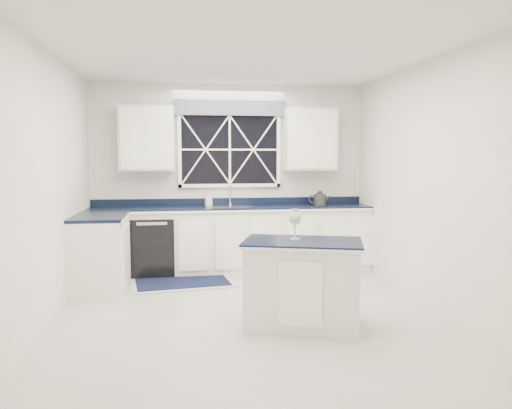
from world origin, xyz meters
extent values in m
plane|color=#AFAFAA|center=(0.00, 0.00, 0.00)|extent=(4.50, 4.50, 0.00)
cube|color=white|center=(0.00, 2.25, 1.35)|extent=(4.00, 0.10, 2.70)
cube|color=white|center=(0.00, 1.95, 0.45)|extent=(3.98, 0.60, 0.90)
cube|color=white|center=(-1.70, 1.15, 0.45)|extent=(0.60, 1.00, 0.90)
cube|color=black|center=(0.00, 1.95, 0.92)|extent=(3.98, 0.64, 0.04)
cube|color=black|center=(-1.10, 1.95, 0.41)|extent=(0.60, 0.58, 0.82)
cube|color=black|center=(0.00, 2.22, 1.75)|extent=(1.40, 0.02, 1.00)
cube|color=slate|center=(0.00, 2.16, 2.35)|extent=(1.65, 0.04, 0.22)
cube|color=white|center=(-1.18, 2.08, 1.90)|extent=(0.75, 0.34, 0.90)
cube|color=white|center=(1.18, 2.08, 1.90)|extent=(0.75, 0.34, 0.90)
cylinder|color=#BDBDBF|center=(0.00, 2.17, 0.96)|extent=(0.05, 0.05, 0.04)
cylinder|color=#BDBDBF|center=(0.00, 2.17, 1.10)|extent=(0.02, 0.02, 0.28)
cylinder|color=#BDBDBF|center=(0.00, 2.08, 1.23)|extent=(0.02, 0.18, 0.02)
cube|color=white|center=(0.46, -0.45, 0.40)|extent=(1.21, 0.92, 0.81)
cube|color=black|center=(0.46, -0.45, 0.82)|extent=(1.28, 0.98, 0.04)
cube|color=#AFAFAA|center=(-0.70, 1.35, 0.01)|extent=(1.42, 0.98, 0.01)
cube|color=#101837|center=(-0.70, 1.35, 0.02)|extent=(1.26, 0.82, 0.01)
cylinder|color=#303032|center=(1.30, 1.95, 1.02)|extent=(0.25, 0.25, 0.16)
cone|color=#303032|center=(1.30, 1.95, 1.13)|extent=(0.20, 0.20, 0.07)
torus|color=#303032|center=(1.20, 1.99, 1.03)|extent=(0.13, 0.07, 0.13)
cylinder|color=#303032|center=(1.40, 1.91, 1.04)|extent=(0.08, 0.05, 0.10)
cylinder|color=silver|center=(0.40, -0.36, 0.85)|extent=(0.10, 0.10, 0.01)
cylinder|color=silver|center=(0.40, -0.36, 0.93)|extent=(0.02, 0.02, 0.16)
ellipsoid|color=silver|center=(0.40, -0.36, 1.06)|extent=(0.13, 0.13, 0.16)
cylinder|color=#ECE27D|center=(0.40, -0.36, 1.03)|extent=(0.10, 0.10, 0.07)
imported|color=silver|center=(-0.32, 2.16, 1.04)|extent=(0.11, 0.11, 0.20)
camera|label=1|loc=(-0.68, -5.09, 1.65)|focal=35.00mm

